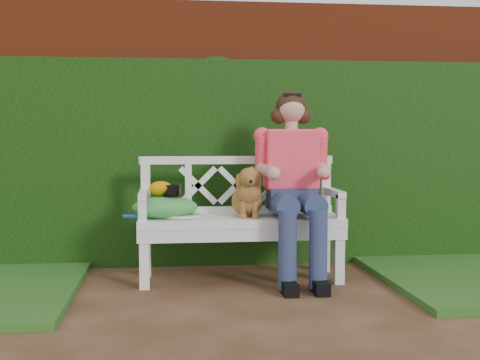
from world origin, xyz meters
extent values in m
plane|color=#3E2211|center=(0.00, 0.00, 0.00)|extent=(60.00, 60.00, 0.00)
cube|color=maroon|center=(0.00, 1.90, 1.10)|extent=(10.00, 0.30, 2.20)
cube|color=#20590F|center=(0.00, 1.68, 0.85)|extent=(10.00, 0.18, 1.70)
cube|color=black|center=(-0.44, 1.01, 0.68)|extent=(0.13, 0.11, 0.08)
ellipsoid|color=#CC8200|center=(-0.52, 1.03, 0.70)|extent=(0.20, 0.17, 0.11)
camera|label=1|loc=(-0.48, -3.66, 1.08)|focal=48.00mm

